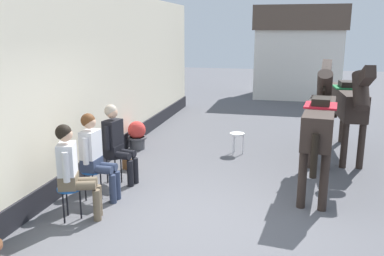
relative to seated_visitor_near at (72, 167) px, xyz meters
The scene contains 11 objects.
ground_plane 3.84m from the seated_visitor_near, 62.44° to the left, with size 40.00×40.00×0.00m, color #56565B.
pub_facade_wall 2.14m from the seated_visitor_near, 113.72° to the left, with size 0.34×14.00×3.40m.
distant_cottage 12.40m from the seated_visitor_near, 75.27° to the left, with size 3.40×2.60×3.50m.
seated_visitor_near is the anchor object (origin of this frame).
seated_visitor_middle 0.73m from the seated_visitor_near, 91.82° to the left, with size 0.61×0.49×1.39m.
seated_visitor_far 1.49m from the seated_visitor_near, 90.00° to the left, with size 0.61×0.48×1.39m.
saddled_horse_near 4.09m from the seated_visitor_near, 33.05° to the left, with size 0.68×2.99×2.06m.
saddled_horse_far 5.78m from the seated_visitor_near, 45.10° to the left, with size 0.58×3.00×2.06m.
flower_planter_farthest 3.55m from the seated_visitor_near, 96.53° to the left, with size 0.43×0.43×0.64m.
spare_stool_white 4.12m from the seated_visitor_near, 63.36° to the left, with size 0.32×0.32×0.46m.
satchel_bag 2.25m from the seated_visitor_near, 90.92° to the left, with size 0.28×0.12×0.20m, color brown.
Camera 1 is at (1.11, -5.16, 2.64)m, focal length 38.13 mm.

